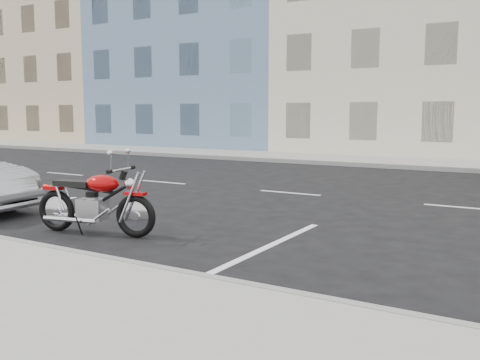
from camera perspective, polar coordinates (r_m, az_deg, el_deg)
name	(u,v)px	position (r m, az deg, el deg)	size (l,w,h in m)	color
ground	(370,200)	(12.51, 13.65, -2.06)	(120.00, 120.00, 0.00)	black
sidewalk_far	(314,158)	(22.32, 7.94, 2.30)	(80.00, 3.40, 0.15)	gray
curb_far	(297,162)	(20.77, 6.13, 1.97)	(80.00, 0.12, 0.16)	gray
bldg_far_west	(86,56)	(41.01, -16.12, 12.61)	(12.00, 12.00, 12.00)	#C9AF8A
bldg_blue	(227,37)	(33.47, -1.40, 15.02)	(12.00, 12.00, 13.00)	slate
bldg_cream	(433,35)	(28.91, 19.90, 14.33)	(12.00, 12.00, 11.50)	beige
motorcycle	(137,207)	(8.57, -10.92, -2.81)	(2.17, 0.82, 1.10)	black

